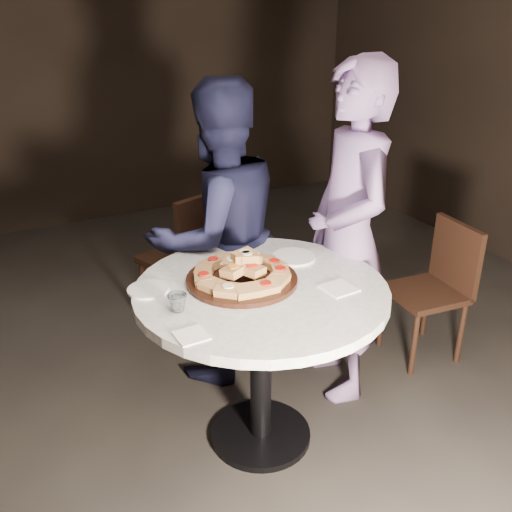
{
  "coord_description": "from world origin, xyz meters",
  "views": [
    {
      "loc": [
        -0.99,
        -2.07,
        2.03
      ],
      "look_at": [
        0.1,
        -0.03,
        0.99
      ],
      "focal_mm": 40.0,
      "sensor_mm": 36.0,
      "label": 1
    }
  ],
  "objects_px": {
    "serving_board": "(242,279)",
    "focaccia_pile": "(242,270)",
    "diner_teal": "(348,237)",
    "chair_right": "(438,281)",
    "water_glass": "(178,303)",
    "chair_far": "(193,252)",
    "table": "(261,317)",
    "diner_navy": "(218,237)"
  },
  "relations": [
    {
      "from": "chair_far",
      "to": "chair_right",
      "type": "distance_m",
      "value": 1.52
    },
    {
      "from": "table",
      "to": "chair_right",
      "type": "distance_m",
      "value": 1.35
    },
    {
      "from": "chair_far",
      "to": "chair_right",
      "type": "xyz_separation_m",
      "value": [
        1.2,
        -0.93,
        -0.08
      ]
    },
    {
      "from": "table",
      "to": "chair_right",
      "type": "xyz_separation_m",
      "value": [
        1.32,
        0.19,
        -0.21
      ]
    },
    {
      "from": "diner_navy",
      "to": "serving_board",
      "type": "bearing_deg",
      "value": 69.73
    },
    {
      "from": "table",
      "to": "focaccia_pile",
      "type": "xyz_separation_m",
      "value": [
        -0.05,
        0.08,
        0.22
      ]
    },
    {
      "from": "water_glass",
      "to": "diner_teal",
      "type": "height_order",
      "value": "diner_teal"
    },
    {
      "from": "serving_board",
      "to": "chair_right",
      "type": "bearing_deg",
      "value": 4.56
    },
    {
      "from": "chair_right",
      "to": "chair_far",
      "type": "bearing_deg",
      "value": -121.85
    },
    {
      "from": "chair_right",
      "to": "focaccia_pile",
      "type": "bearing_deg",
      "value": -79.49
    },
    {
      "from": "focaccia_pile",
      "to": "diner_navy",
      "type": "height_order",
      "value": "diner_navy"
    },
    {
      "from": "table",
      "to": "serving_board",
      "type": "xyz_separation_m",
      "value": [
        -0.06,
        0.08,
        0.17
      ]
    },
    {
      "from": "diner_teal",
      "to": "chair_right",
      "type": "bearing_deg",
      "value": 103.68
    },
    {
      "from": "water_glass",
      "to": "diner_navy",
      "type": "xyz_separation_m",
      "value": [
        0.49,
        0.68,
        -0.05
      ]
    },
    {
      "from": "chair_far",
      "to": "serving_board",
      "type": "bearing_deg",
      "value": 61.12
    },
    {
      "from": "serving_board",
      "to": "diner_navy",
      "type": "xyz_separation_m",
      "value": [
        0.14,
        0.57,
        -0.02
      ]
    },
    {
      "from": "diner_teal",
      "to": "serving_board",
      "type": "bearing_deg",
      "value": -65.67
    },
    {
      "from": "table",
      "to": "water_glass",
      "type": "relative_size",
      "value": 17.08
    },
    {
      "from": "serving_board",
      "to": "focaccia_pile",
      "type": "relative_size",
      "value": 1.12
    },
    {
      "from": "serving_board",
      "to": "focaccia_pile",
      "type": "bearing_deg",
      "value": 24.46
    },
    {
      "from": "serving_board",
      "to": "diner_teal",
      "type": "relative_size",
      "value": 0.28
    },
    {
      "from": "table",
      "to": "water_glass",
      "type": "xyz_separation_m",
      "value": [
        -0.41,
        -0.03,
        0.2
      ]
    },
    {
      "from": "table",
      "to": "focaccia_pile",
      "type": "height_order",
      "value": "focaccia_pile"
    },
    {
      "from": "chair_right",
      "to": "diner_teal",
      "type": "xyz_separation_m",
      "value": [
        -0.69,
        0.01,
        0.42
      ]
    },
    {
      "from": "focaccia_pile",
      "to": "table",
      "type": "bearing_deg",
      "value": -58.49
    },
    {
      "from": "focaccia_pile",
      "to": "chair_far",
      "type": "height_order",
      "value": "focaccia_pile"
    },
    {
      "from": "table",
      "to": "diner_navy",
      "type": "distance_m",
      "value": 0.68
    },
    {
      "from": "focaccia_pile",
      "to": "water_glass",
      "type": "xyz_separation_m",
      "value": [
        -0.36,
        -0.12,
        -0.02
      ]
    },
    {
      "from": "serving_board",
      "to": "focaccia_pile",
      "type": "height_order",
      "value": "focaccia_pile"
    },
    {
      "from": "chair_far",
      "to": "chair_right",
      "type": "height_order",
      "value": "chair_far"
    },
    {
      "from": "table",
      "to": "focaccia_pile",
      "type": "relative_size",
      "value": 3.04
    },
    {
      "from": "focaccia_pile",
      "to": "chair_right",
      "type": "xyz_separation_m",
      "value": [
        1.37,
        0.11,
        -0.43
      ]
    },
    {
      "from": "water_glass",
      "to": "chair_far",
      "type": "height_order",
      "value": "chair_far"
    },
    {
      "from": "chair_far",
      "to": "diner_teal",
      "type": "relative_size",
      "value": 0.54
    },
    {
      "from": "serving_board",
      "to": "water_glass",
      "type": "xyz_separation_m",
      "value": [
        -0.35,
        -0.11,
        0.03
      ]
    },
    {
      "from": "table",
      "to": "diner_navy",
      "type": "relative_size",
      "value": 0.82
    },
    {
      "from": "serving_board",
      "to": "water_glass",
      "type": "bearing_deg",
      "value": -162.14
    },
    {
      "from": "chair_right",
      "to": "water_glass",
      "type": "bearing_deg",
      "value": -76.62
    },
    {
      "from": "serving_board",
      "to": "water_glass",
      "type": "distance_m",
      "value": 0.37
    },
    {
      "from": "serving_board",
      "to": "diner_teal",
      "type": "height_order",
      "value": "diner_teal"
    },
    {
      "from": "chair_right",
      "to": "diner_teal",
      "type": "height_order",
      "value": "diner_teal"
    },
    {
      "from": "chair_right",
      "to": "diner_navy",
      "type": "bearing_deg",
      "value": -104.53
    }
  ]
}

